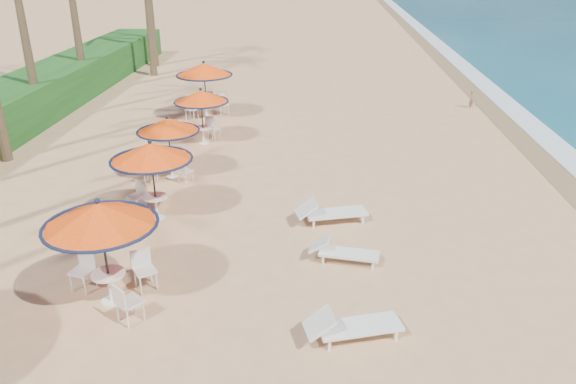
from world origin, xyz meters
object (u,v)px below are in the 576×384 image
station_0 (103,227)px  lounger_near (350,325)px  station_3 (202,101)px  lounger_far (329,212)px  station_1 (149,159)px  station_4 (205,76)px  station_2 (168,133)px  lounger_mid (342,251)px

station_0 → lounger_near: station_0 is taller
station_3 → station_0: bearing=-89.3°
station_3 → lounger_far: bearing=-54.2°
station_1 → lounger_far: bearing=0.4°
station_3 → station_1: bearing=-90.8°
station_4 → lounger_far: 11.98m
station_4 → lounger_far: (5.59, -10.47, -1.60)m
station_4 → station_2: bearing=-88.4°
station_4 → lounger_far: bearing=-61.9°
station_2 → lounger_mid: size_ratio=1.21×
lounger_near → lounger_far: bearing=78.2°
station_1 → station_4: size_ratio=0.91×
lounger_near → station_4: bearing=94.8°
station_4 → lounger_near: size_ratio=1.28×
lounger_mid → station_2: bearing=146.6°
lounger_near → station_2: bearing=108.6°
station_3 → station_2: bearing=-95.8°
station_1 → station_3: (0.10, 6.97, -0.12)m
station_0 → station_3: size_ratio=1.12×
station_0 → lounger_mid: bearing=21.7°
station_1 → station_2: size_ratio=1.10×
station_4 → lounger_near: bearing=-69.2°
lounger_mid → lounger_far: (-0.31, 2.16, 0.05)m
station_0 → lounger_mid: 5.78m
station_3 → station_4: bearing=99.5°
station_2 → station_3: 3.83m
station_1 → station_2: 3.19m
station_1 → lounger_far: 5.31m
station_4 → lounger_mid: (5.90, -12.64, -1.65)m
station_1 → lounger_near: (5.48, -5.20, -1.52)m
lounger_far → station_1: bearing=165.6°
lounger_near → lounger_mid: bearing=75.4°
station_4 → station_3: bearing=-80.5°
station_1 → lounger_mid: size_ratio=1.33×
station_0 → station_3: bearing=90.7°
lounger_mid → station_1: bearing=168.0°
station_2 → station_4: bearing=91.6°
station_2 → lounger_near: 10.24m
station_2 → lounger_mid: station_2 is taller
station_0 → lounger_far: (4.87, 4.22, -1.52)m
lounger_mid → lounger_far: 2.19m
station_2 → station_3: (0.38, 3.80, 0.12)m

